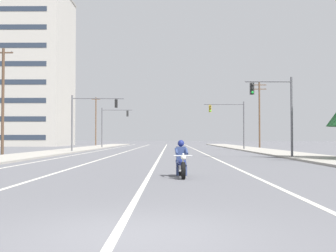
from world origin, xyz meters
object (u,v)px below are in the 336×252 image
Objects in this scene: traffic_signal_near_right at (279,105)px; apartment_building_far_left_block at (11,69)px; motorcycle_with_rider at (181,162)px; traffic_signal_mid_left at (111,121)px; utility_pole_left_near at (3,99)px; utility_pole_left_far at (96,120)px; traffic_signal_near_left at (87,114)px; utility_pole_right_far at (259,113)px; traffic_signal_mid_right at (232,118)px.

traffic_signal_near_right is 65.56m from apartment_building_far_left_block.
traffic_signal_mid_left reaches higher than motorcycle_with_rider.
utility_pole_left_near is 49.74m from utility_pole_left_far.
motorcycle_with_rider is 0.07× the size of apartment_building_far_left_block.
apartment_building_far_left_block reaches higher than traffic_signal_near_right.
motorcycle_with_rider is 0.35× the size of traffic_signal_near_right.
traffic_signal_near_left is (-9.45, 29.07, 3.56)m from motorcycle_with_rider.
utility_pole_left_near is 0.33× the size of apartment_building_far_left_block.
utility_pole_left_near is at bearing -138.34° from utility_pole_right_far.
traffic_signal_mid_right is 50.32m from apartment_building_far_left_block.
traffic_signal_mid_right is 1.00× the size of traffic_signal_mid_left.
traffic_signal_mid_left is 0.62× the size of utility_pole_left_near.
traffic_signal_mid_left is at bearing 118.27° from traffic_signal_near_right.
traffic_signal_near_right is 0.20× the size of apartment_building_far_left_block.
traffic_signal_near_left is 44.95m from apartment_building_far_left_block.
traffic_signal_mid_right is 27.75m from utility_pole_left_near.
motorcycle_with_rider is at bearing -105.35° from utility_pole_right_far.
utility_pole_left_near is (-6.49, -25.29, 1.06)m from traffic_signal_mid_left.
traffic_signal_near_left is at bearing -89.54° from traffic_signal_mid_left.
traffic_signal_near_left is 43.81m from utility_pole_left_far.
utility_pole_left_far is (-6.62, 24.45, 1.19)m from traffic_signal_mid_left.
traffic_signal_mid_left is (-17.08, 10.67, -0.03)m from traffic_signal_mid_right.
traffic_signal_near_left is at bearing -154.30° from traffic_signal_mid_right.
utility_pole_right_far is at bearing 62.97° from traffic_signal_mid_right.
traffic_signal_mid_right is at bearing -31.99° from traffic_signal_mid_left.
utility_pole_left_near is 47.62m from apartment_building_far_left_block.
apartment_building_far_left_block is at bearing 121.25° from traffic_signal_near_left.
traffic_signal_near_right is at bearing 63.23° from motorcycle_with_rider.
utility_pole_left_near is at bearing 163.47° from traffic_signal_near_right.
utility_pole_right_far is at bearing 41.66° from utility_pole_left_near.
apartment_building_far_left_block is (-45.47, 17.49, 9.66)m from utility_pole_right_far.
traffic_signal_mid_left is at bearing 148.01° from traffic_signal_mid_right.
utility_pole_left_far is at bearing 112.92° from traffic_signal_near_right.
utility_pole_right_far is (13.41, 48.84, 4.90)m from motorcycle_with_rider.
utility_pole_left_near is at bearing -89.85° from utility_pole_left_far.
utility_pole_right_far is at bearing 74.65° from motorcycle_with_rider.
traffic_signal_near_left is 0.62× the size of utility_pole_left_near.
apartment_building_far_left_block is at bearing -159.24° from utility_pole_left_far.
traffic_signal_mid_right reaches higher than motorcycle_with_rider.
utility_pole_left_far is at bearing 102.64° from motorcycle_with_rider.
utility_pole_right_far reaches higher than traffic_signal_mid_left.
traffic_signal_near_left is 1.00× the size of traffic_signal_mid_left.
traffic_signal_near_right and traffic_signal_mid_right have the same top height.
traffic_signal_mid_left is at bearing 90.46° from traffic_signal_near_left.
traffic_signal_near_right is 61.72m from utility_pole_left_far.
traffic_signal_near_left is 0.20× the size of apartment_building_far_left_block.
traffic_signal_mid_right is 0.61× the size of utility_pole_left_far.
traffic_signal_mid_right is at bearing -36.37° from apartment_building_far_left_block.
utility_pole_right_far is (29.50, 26.25, 0.34)m from utility_pole_left_near.
traffic_signal_mid_right is at bearing -117.03° from utility_pole_right_far.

